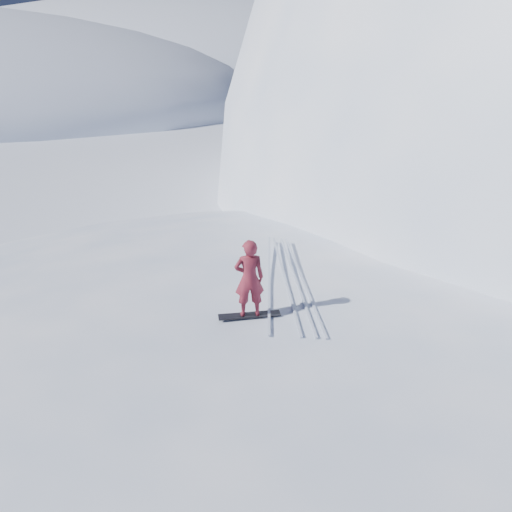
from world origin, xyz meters
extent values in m
plane|color=white|center=(0.00, 0.00, 0.00)|extent=(400.00, 400.00, 0.00)
ellipsoid|color=white|center=(1.00, 3.00, 0.00)|extent=(36.00, 28.00, 4.80)
ellipsoid|color=white|center=(-40.00, 110.00, 0.00)|extent=(140.00, 90.00, 36.00)
ellipsoid|color=white|center=(-2.00, 6.00, 0.00)|extent=(7.00, 6.30, 1.00)
cube|color=black|center=(-2.41, 2.55, 2.41)|extent=(1.48, 0.70, 0.02)
imported|color=maroon|center=(-2.41, 2.55, 3.36)|extent=(0.79, 0.63, 1.88)
cube|color=silver|center=(-2.22, 4.71, 2.42)|extent=(0.83, 5.96, 0.04)
cube|color=silver|center=(-1.79, 4.71, 2.42)|extent=(1.38, 5.87, 0.04)
cube|color=silver|center=(-1.50, 4.71, 2.42)|extent=(1.46, 5.85, 0.04)
cube|color=silver|center=(-1.31, 4.71, 2.42)|extent=(1.52, 5.83, 0.04)
camera|label=1|loc=(-0.68, -7.53, 8.28)|focal=35.00mm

